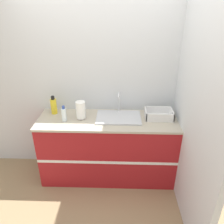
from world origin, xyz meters
TOP-DOWN VIEW (x-y plane):
  - ground_plane at (0.00, 0.00)m, footprint 12.00×12.00m
  - wall_back at (0.00, 0.63)m, footprint 4.22×0.06m
  - wall_right at (0.94, 0.30)m, footprint 0.06×2.60m
  - counter_cabinet at (0.00, 0.30)m, footprint 1.85×0.62m
  - sink at (0.14, 0.34)m, footprint 0.59×0.40m
  - paper_towel_roll at (-0.35, 0.31)m, footprint 0.12×0.12m
  - dish_rack at (0.67, 0.36)m, footprint 0.36×0.25m
  - bottle_clear at (-0.56, 0.23)m, footprint 0.06×0.06m
  - bottle_yellow at (-0.75, 0.45)m, footprint 0.08×0.08m

SIDE VIEW (x-z plane):
  - ground_plane at x=0.00m, z-range 0.00..0.00m
  - counter_cabinet at x=0.00m, z-range 0.00..0.92m
  - sink at x=0.14m, z-range 0.80..1.09m
  - dish_rack at x=0.67m, z-range 0.91..1.02m
  - bottle_clear at x=-0.56m, z-range 0.91..1.12m
  - bottle_yellow at x=-0.75m, z-range 0.91..1.16m
  - paper_towel_roll at x=-0.35m, z-range 0.93..1.16m
  - wall_right at x=0.94m, z-range 0.00..2.60m
  - wall_back at x=0.00m, z-range 0.00..2.60m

